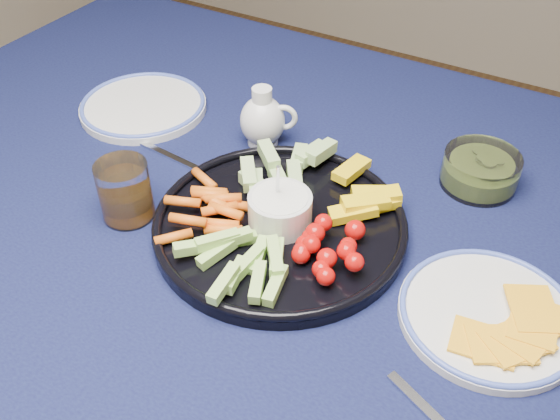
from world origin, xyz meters
The scene contains 8 objects.
dining_table centered at (0.00, 0.00, 0.66)m, with size 1.67×1.07×0.75m.
crudite_platter centered at (-0.04, -0.04, 0.77)m, with size 0.35×0.35×0.11m.
creamer_pitcher centered at (-0.17, 0.13, 0.79)m, with size 0.09×0.07×0.10m.
pickle_bowl centered at (0.17, 0.20, 0.77)m, with size 0.11×0.11×0.05m.
cheese_plate centered at (0.25, -0.05, 0.76)m, with size 0.22×0.22×0.03m.
juice_tumbler centered at (-0.25, -0.12, 0.78)m, with size 0.07×0.07×0.09m.
fork_left centered at (-0.25, 0.02, 0.75)m, with size 0.19×0.04×0.00m.
side_plate_extra centered at (-0.41, 0.11, 0.76)m, with size 0.22×0.22×0.02m.
Camera 1 is at (0.28, -0.60, 1.34)m, focal length 40.00 mm.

